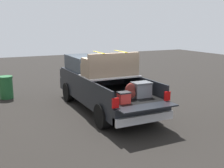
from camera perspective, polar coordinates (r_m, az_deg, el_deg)
The scene contains 3 objects.
ground_plane at distance 10.58m, azimuth -1.43°, elevation -5.23°, with size 40.00×40.00×0.00m, color black.
pickup_truck at distance 10.68m, azimuth -2.29°, elevation 0.31°, with size 6.05×2.06×2.23m.
trash_can at distance 12.87m, azimuth -20.95°, elevation -0.63°, with size 0.60×0.60×0.98m.
Camera 1 is at (-9.20, 4.19, 3.13)m, focal length 44.44 mm.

